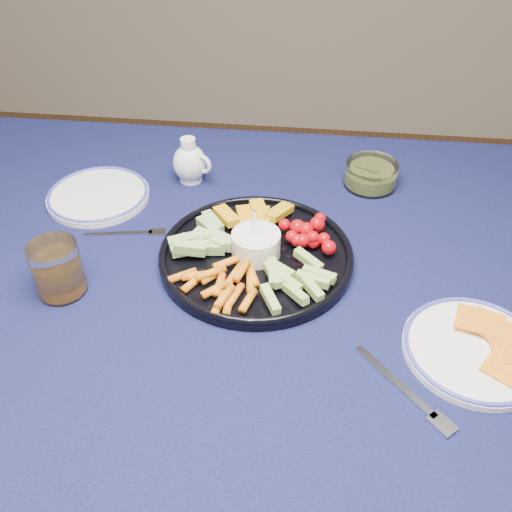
# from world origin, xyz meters

# --- Properties ---
(dining_table) EXTENTS (1.67, 1.07, 0.75)m
(dining_table) POSITION_xyz_m (0.00, 0.00, 0.66)
(dining_table) COLOR #482618
(dining_table) RESTS_ON ground
(crudite_platter) EXTENTS (0.34, 0.34, 0.11)m
(crudite_platter) POSITION_xyz_m (0.10, 0.05, 0.77)
(crudite_platter) COLOR black
(crudite_platter) RESTS_ON dining_table
(creamer_pitcher) EXTENTS (0.09, 0.07, 0.10)m
(creamer_pitcher) POSITION_xyz_m (-0.07, 0.30, 0.79)
(creamer_pitcher) COLOR white
(creamer_pitcher) RESTS_ON dining_table
(pickle_bowl) EXTENTS (0.11, 0.11, 0.05)m
(pickle_bowl) POSITION_xyz_m (0.31, 0.32, 0.77)
(pickle_bowl) COLOR white
(pickle_bowl) RESTS_ON dining_table
(cheese_plate) EXTENTS (0.21, 0.21, 0.02)m
(cheese_plate) POSITION_xyz_m (0.45, -0.12, 0.76)
(cheese_plate) COLOR white
(cheese_plate) RESTS_ON dining_table
(juice_tumbler) EXTENTS (0.08, 0.08, 0.09)m
(juice_tumbler) POSITION_xyz_m (-0.21, -0.06, 0.79)
(juice_tumbler) COLOR white
(juice_tumbler) RESTS_ON dining_table
(fork_left) EXTENTS (0.15, 0.04, 0.00)m
(fork_left) POSITION_xyz_m (-0.14, 0.10, 0.75)
(fork_left) COLOR silver
(fork_left) RESTS_ON dining_table
(fork_right) EXTENTS (0.13, 0.14, 0.00)m
(fork_right) POSITION_xyz_m (0.35, -0.21, 0.75)
(fork_right) COLOR silver
(fork_right) RESTS_ON dining_table
(side_plate_extra) EXTENTS (0.20, 0.20, 0.02)m
(side_plate_extra) POSITION_xyz_m (-0.24, 0.21, 0.75)
(side_plate_extra) COLOR white
(side_plate_extra) RESTS_ON dining_table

